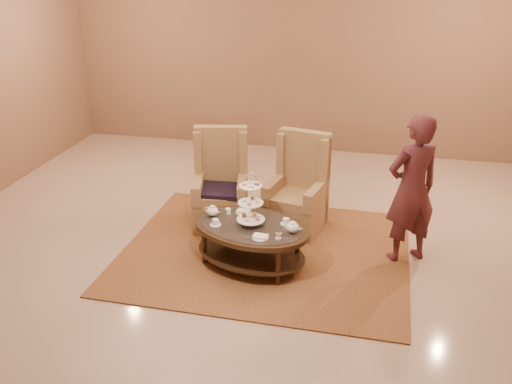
% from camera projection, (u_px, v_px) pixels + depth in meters
% --- Properties ---
extents(ground, '(8.00, 8.00, 0.00)m').
position_uv_depth(ground, '(249.00, 261.00, 6.50)').
color(ground, tan).
rests_on(ground, ground).
extents(ceiling, '(8.00, 8.00, 0.02)m').
position_uv_depth(ceiling, '(249.00, 261.00, 6.50)').
color(ceiling, silver).
rests_on(ceiling, ground).
extents(wall_back, '(8.00, 0.04, 3.50)m').
position_uv_depth(wall_back, '(304.00, 48.00, 9.38)').
color(wall_back, '#866349').
rests_on(wall_back, ground).
extents(rug, '(3.30, 2.76, 0.02)m').
position_uv_depth(rug, '(265.00, 251.00, 6.69)').
color(rug, olive).
rests_on(rug, ground).
extents(tea_table, '(1.54, 1.26, 1.12)m').
position_uv_depth(tea_table, '(251.00, 232.00, 6.27)').
color(tea_table, black).
rests_on(tea_table, ground).
extents(armchair_left, '(0.80, 0.81, 1.24)m').
position_uv_depth(armchair_left, '(221.00, 192.00, 7.25)').
color(armchair_left, '#9F794B').
rests_on(armchair_left, ground).
extents(armchair_right, '(0.78, 0.80, 1.22)m').
position_uv_depth(armchair_right, '(298.00, 196.00, 7.16)').
color(armchair_right, '#9F794B').
rests_on(armchair_right, ground).
extents(person, '(0.75, 0.68, 1.72)m').
position_uv_depth(person, '(412.00, 189.00, 6.21)').
color(person, '#4E2126').
rests_on(person, ground).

